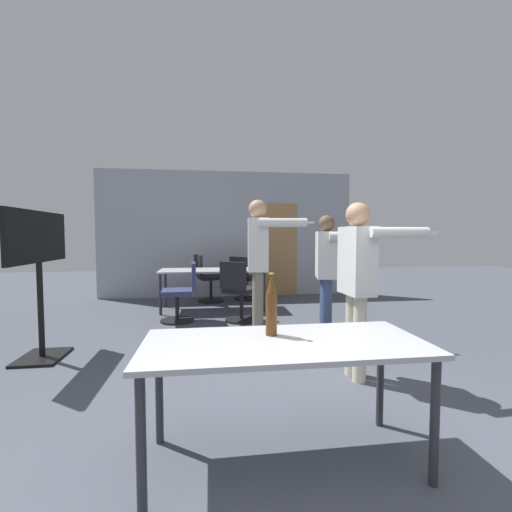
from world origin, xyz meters
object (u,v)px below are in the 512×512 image
person_center_tall (358,272)px  person_far_watching (259,254)px  office_chair_near_pushed (244,280)px  drink_cup (242,266)px  office_chair_mid_tucked (182,294)px  beer_bottle (271,306)px  person_right_polo (327,264)px  office_chair_side_rolled (239,293)px  tv_screen (39,264)px  office_chair_far_left (207,279)px

person_center_tall → person_far_watching: size_ratio=0.91×
office_chair_near_pushed → drink_cup: 1.03m
office_chair_mid_tucked → beer_bottle: bearing=-170.1°
person_right_polo → office_chair_side_rolled: 1.51m
person_right_polo → office_chair_side_rolled: size_ratio=1.70×
tv_screen → person_far_watching: 2.53m
person_right_polo → person_far_watching: size_ratio=0.89×
tv_screen → office_chair_mid_tucked: bearing=-43.5°
person_center_tall → beer_bottle: (-0.99, -0.96, -0.09)m
tv_screen → drink_cup: (2.40, 2.16, -0.24)m
person_right_polo → person_center_tall: bearing=5.4°
person_right_polo → office_chair_side_rolled: bearing=-115.6°
drink_cup → person_center_tall: bearing=-75.6°
office_chair_side_rolled → drink_cup: bearing=117.1°
person_far_watching → office_chair_near_pushed: person_far_watching is taller
office_chair_mid_tucked → beer_bottle: 3.50m
office_chair_mid_tucked → person_far_watching: bearing=-134.4°
person_center_tall → beer_bottle: person_center_tall is taller
tv_screen → office_chair_far_left: bearing=-30.6°
office_chair_far_left → office_chair_mid_tucked: bearing=-31.4°
person_right_polo → drink_cup: person_right_polo is taller
person_far_watching → person_right_polo: bearing=88.5°
office_chair_side_rolled → office_chair_mid_tucked: (-0.88, 0.15, -0.02)m
person_center_tall → office_chair_near_pushed: 4.16m
person_far_watching → office_chair_near_pushed: 2.68m
tv_screen → office_chair_near_pushed: tv_screen is taller
tv_screen → office_chair_mid_tucked: (1.39, 1.46, -0.61)m
office_chair_near_pushed → beer_bottle: size_ratio=2.36×
beer_bottle → office_chair_near_pushed: bearing=86.2°
office_chair_side_rolled → office_chair_far_left: 1.76m
person_right_polo → beer_bottle: person_right_polo is taller
office_chair_near_pushed → office_chair_far_left: bearing=-130.3°
office_chair_side_rolled → office_chair_near_pushed: 1.83m
drink_cup → office_chair_near_pushed: bearing=81.8°
office_chair_far_left → office_chair_mid_tucked: 1.58m
person_right_polo → person_center_tall: size_ratio=0.98×
person_right_polo → person_center_tall: (-0.19, -1.37, 0.04)m
person_far_watching → beer_bottle: (-0.27, -2.43, -0.18)m
office_chair_side_rolled → person_far_watching: bearing=-40.5°
tv_screen → office_chair_near_pushed: (2.53, 3.12, -0.62)m
drink_cup → office_chair_far_left: bearing=126.7°
tv_screen → office_chair_far_left: size_ratio=1.68×
person_right_polo → person_far_watching: (-0.91, 0.11, 0.13)m
office_chair_side_rolled → beer_bottle: (-0.07, -3.21, 0.46)m
tv_screen → person_center_tall: size_ratio=0.98×
office_chair_far_left → person_far_watching: bearing=-1.5°
person_far_watching → office_chair_mid_tucked: bearing=-125.3°
office_chair_near_pushed → tv_screen: bearing=-88.4°
tv_screen → beer_bottle: (2.20, -1.90, -0.12)m
person_right_polo → office_chair_far_left: (-1.61, 2.58, -0.51)m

